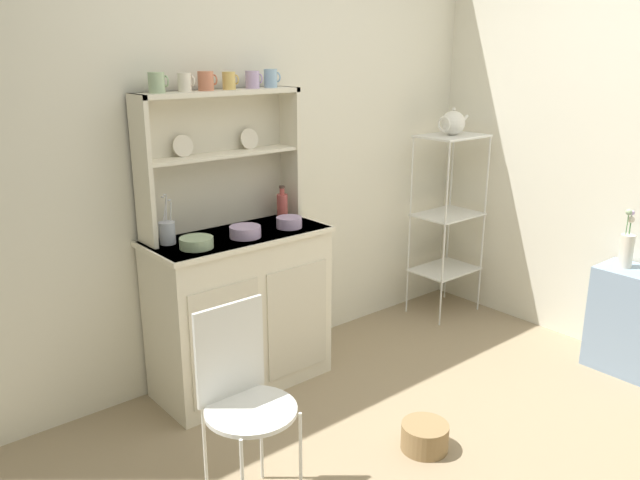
{
  "coord_description": "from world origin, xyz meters",
  "views": [
    {
      "loc": [
        -2.06,
        -1.34,
        1.8
      ],
      "look_at": [
        0.0,
        1.12,
        0.82
      ],
      "focal_mm": 35.96,
      "sensor_mm": 36.0,
      "label": 1
    }
  ],
  "objects_px": {
    "hutch_cabinet": "(240,309)",
    "bowl_mixing_large": "(196,243)",
    "flower_vase": "(627,247)",
    "utensil_jar": "(167,232)",
    "hutch_shelf_unit": "(217,150)",
    "wire_chair": "(242,389)",
    "side_shelf_blue": "(638,323)",
    "cup_sage_0": "(157,83)",
    "floor_basket": "(425,436)",
    "bakers_rack": "(448,207)",
    "porcelain_teapot": "(453,123)",
    "jam_bottle": "(282,206)"
  },
  "relations": [
    {
      "from": "side_shelf_blue",
      "to": "wire_chair",
      "type": "xyz_separation_m",
      "value": [
        -2.31,
        0.5,
        0.22
      ]
    },
    {
      "from": "hutch_cabinet",
      "to": "hutch_shelf_unit",
      "type": "relative_size",
      "value": 1.08
    },
    {
      "from": "wire_chair",
      "to": "bowl_mixing_large",
      "type": "relative_size",
      "value": 5.2
    },
    {
      "from": "bowl_mixing_large",
      "to": "utensil_jar",
      "type": "xyz_separation_m",
      "value": [
        -0.07,
        0.15,
        0.03
      ]
    },
    {
      "from": "hutch_shelf_unit",
      "to": "floor_basket",
      "type": "distance_m",
      "value": 1.75
    },
    {
      "from": "porcelain_teapot",
      "to": "flower_vase",
      "type": "height_order",
      "value": "porcelain_teapot"
    },
    {
      "from": "utensil_jar",
      "to": "porcelain_teapot",
      "type": "xyz_separation_m",
      "value": [
        2.0,
        -0.13,
        0.39
      ]
    },
    {
      "from": "hutch_cabinet",
      "to": "bakers_rack",
      "type": "height_order",
      "value": "bakers_rack"
    },
    {
      "from": "bakers_rack",
      "to": "wire_chair",
      "type": "distance_m",
      "value": 2.32
    },
    {
      "from": "side_shelf_blue",
      "to": "flower_vase",
      "type": "height_order",
      "value": "flower_vase"
    },
    {
      "from": "utensil_jar",
      "to": "flower_vase",
      "type": "bearing_deg",
      "value": -30.88
    },
    {
      "from": "hutch_shelf_unit",
      "to": "cup_sage_0",
      "type": "distance_m",
      "value": 0.48
    },
    {
      "from": "bakers_rack",
      "to": "jam_bottle",
      "type": "bearing_deg",
      "value": 174.0
    },
    {
      "from": "hutch_cabinet",
      "to": "cup_sage_0",
      "type": "xyz_separation_m",
      "value": [
        -0.33,
        0.12,
        1.19
      ]
    },
    {
      "from": "hutch_shelf_unit",
      "to": "jam_bottle",
      "type": "relative_size",
      "value": 4.69
    },
    {
      "from": "utensil_jar",
      "to": "hutch_shelf_unit",
      "type": "bearing_deg",
      "value": 13.42
    },
    {
      "from": "side_shelf_blue",
      "to": "bowl_mixing_large",
      "type": "xyz_separation_m",
      "value": [
        -2.07,
        1.25,
        0.59
      ]
    },
    {
      "from": "hutch_cabinet",
      "to": "jam_bottle",
      "type": "distance_m",
      "value": 0.62
    },
    {
      "from": "floor_basket",
      "to": "porcelain_teapot",
      "type": "relative_size",
      "value": 0.89
    },
    {
      "from": "hutch_shelf_unit",
      "to": "bakers_rack",
      "type": "bearing_deg",
      "value": -7.36
    },
    {
      "from": "side_shelf_blue",
      "to": "porcelain_teapot",
      "type": "xyz_separation_m",
      "value": [
        -0.14,
        1.27,
        1.02
      ]
    },
    {
      "from": "hutch_cabinet",
      "to": "bowl_mixing_large",
      "type": "distance_m",
      "value": 0.53
    },
    {
      "from": "floor_basket",
      "to": "bakers_rack",
      "type": "bearing_deg",
      "value": 36.89
    },
    {
      "from": "side_shelf_blue",
      "to": "cup_sage_0",
      "type": "distance_m",
      "value": 2.89
    },
    {
      "from": "wire_chair",
      "to": "utensil_jar",
      "type": "relative_size",
      "value": 3.45
    },
    {
      "from": "side_shelf_blue",
      "to": "wire_chair",
      "type": "relative_size",
      "value": 0.71
    },
    {
      "from": "bowl_mixing_large",
      "to": "hutch_shelf_unit",
      "type": "bearing_deg",
      "value": 40.15
    },
    {
      "from": "cup_sage_0",
      "to": "porcelain_teapot",
      "type": "distance_m",
      "value": 2.01
    },
    {
      "from": "bowl_mixing_large",
      "to": "porcelain_teapot",
      "type": "height_order",
      "value": "porcelain_teapot"
    },
    {
      "from": "hutch_shelf_unit",
      "to": "wire_chair",
      "type": "distance_m",
      "value": 1.35
    },
    {
      "from": "bowl_mixing_large",
      "to": "flower_vase",
      "type": "xyz_separation_m",
      "value": [
        2.07,
        -1.13,
        -0.17
      ]
    },
    {
      "from": "floor_basket",
      "to": "bowl_mixing_large",
      "type": "xyz_separation_m",
      "value": [
        -0.59,
        0.98,
        0.83
      ]
    },
    {
      "from": "flower_vase",
      "to": "floor_basket",
      "type": "bearing_deg",
      "value": 174.2
    },
    {
      "from": "floor_basket",
      "to": "utensil_jar",
      "type": "distance_m",
      "value": 1.57
    },
    {
      "from": "bowl_mixing_large",
      "to": "flower_vase",
      "type": "bearing_deg",
      "value": -28.63
    },
    {
      "from": "floor_basket",
      "to": "bowl_mixing_large",
      "type": "bearing_deg",
      "value": 121.1
    },
    {
      "from": "bakers_rack",
      "to": "side_shelf_blue",
      "type": "height_order",
      "value": "bakers_rack"
    },
    {
      "from": "flower_vase",
      "to": "hutch_cabinet",
      "type": "bearing_deg",
      "value": 146.07
    },
    {
      "from": "jam_bottle",
      "to": "utensil_jar",
      "type": "height_order",
      "value": "utensil_jar"
    },
    {
      "from": "floor_basket",
      "to": "side_shelf_blue",
      "type": "bearing_deg",
      "value": -10.4
    },
    {
      "from": "hutch_cabinet",
      "to": "cup_sage_0",
      "type": "bearing_deg",
      "value": 159.69
    },
    {
      "from": "wire_chair",
      "to": "flower_vase",
      "type": "height_order",
      "value": "flower_vase"
    },
    {
      "from": "hutch_shelf_unit",
      "to": "side_shelf_blue",
      "type": "distance_m",
      "value": 2.52
    },
    {
      "from": "floor_basket",
      "to": "flower_vase",
      "type": "xyz_separation_m",
      "value": [
        1.48,
        -0.15,
        0.66
      ]
    },
    {
      "from": "bakers_rack",
      "to": "utensil_jar",
      "type": "xyz_separation_m",
      "value": [
        -2.0,
        0.13,
        0.17
      ]
    },
    {
      "from": "floor_basket",
      "to": "porcelain_teapot",
      "type": "xyz_separation_m",
      "value": [
        1.33,
        1.0,
        1.25
      ]
    },
    {
      "from": "hutch_cabinet",
      "to": "porcelain_teapot",
      "type": "xyz_separation_m",
      "value": [
        1.64,
        -0.05,
        0.87
      ]
    },
    {
      "from": "utensil_jar",
      "to": "flower_vase",
      "type": "distance_m",
      "value": 2.5
    },
    {
      "from": "hutch_shelf_unit",
      "to": "bowl_mixing_large",
      "type": "relative_size",
      "value": 5.49
    },
    {
      "from": "cup_sage_0",
      "to": "bowl_mixing_large",
      "type": "distance_m",
      "value": 0.77
    }
  ]
}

